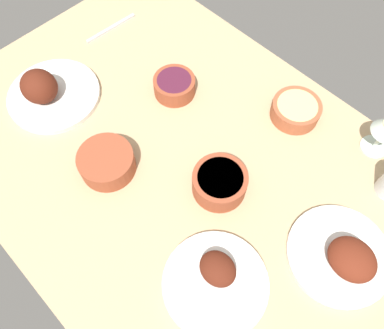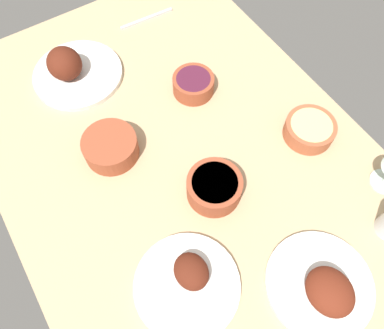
{
  "view_description": "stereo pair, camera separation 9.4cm",
  "coord_description": "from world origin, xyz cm",
  "px_view_note": "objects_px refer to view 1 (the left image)",
  "views": [
    {
      "loc": [
        31.68,
        -31.38,
        89.2
      ],
      "look_at": [
        0.0,
        0.0,
        6.0
      ],
      "focal_mm": 35.54,
      "sensor_mm": 36.0,
      "label": 1
    },
    {
      "loc": [
        37.57,
        -24.01,
        89.2
      ],
      "look_at": [
        0.0,
        0.0,
        6.0
      ],
      "focal_mm": 35.54,
      "sensor_mm": 36.0,
      "label": 2
    }
  ],
  "objects_px": {
    "plate_far_side": "(216,280)",
    "fork_loose": "(111,28)",
    "bowl_cream": "(107,162)",
    "plate_near_viewer": "(48,91)",
    "bowl_soup": "(220,182)",
    "plate_center_main": "(344,257)",
    "bowl_potatoes": "(296,110)",
    "bowl_onions": "(174,85)"
  },
  "relations": [
    {
      "from": "bowl_cream",
      "to": "bowl_onions",
      "type": "xyz_separation_m",
      "value": [
        -0.06,
        0.29,
        -0.0
      ]
    },
    {
      "from": "plate_center_main",
      "to": "fork_loose",
      "type": "relative_size",
      "value": 1.29
    },
    {
      "from": "plate_near_viewer",
      "to": "fork_loose",
      "type": "height_order",
      "value": "plate_near_viewer"
    },
    {
      "from": "plate_near_viewer",
      "to": "bowl_onions",
      "type": "bearing_deg",
      "value": 49.04
    },
    {
      "from": "plate_far_side",
      "to": "bowl_onions",
      "type": "xyz_separation_m",
      "value": [
        -0.44,
        0.3,
        0.01
      ]
    },
    {
      "from": "plate_far_side",
      "to": "bowl_potatoes",
      "type": "relative_size",
      "value": 1.76
    },
    {
      "from": "plate_far_side",
      "to": "bowl_cream",
      "type": "relative_size",
      "value": 1.66
    },
    {
      "from": "plate_near_viewer",
      "to": "bowl_potatoes",
      "type": "relative_size",
      "value": 1.95
    },
    {
      "from": "plate_center_main",
      "to": "bowl_cream",
      "type": "xyz_separation_m",
      "value": [
        -0.55,
        -0.22,
        0.01
      ]
    },
    {
      "from": "bowl_cream",
      "to": "bowl_potatoes",
      "type": "relative_size",
      "value": 1.06
    },
    {
      "from": "bowl_potatoes",
      "to": "bowl_soup",
      "type": "bearing_deg",
      "value": -88.81
    },
    {
      "from": "plate_near_viewer",
      "to": "plate_far_side",
      "type": "bearing_deg",
      "value": -2.95
    },
    {
      "from": "plate_far_side",
      "to": "plate_near_viewer",
      "type": "distance_m",
      "value": 0.67
    },
    {
      "from": "plate_near_viewer",
      "to": "bowl_cream",
      "type": "relative_size",
      "value": 1.84
    },
    {
      "from": "plate_far_side",
      "to": "plate_near_viewer",
      "type": "height_order",
      "value": "plate_near_viewer"
    },
    {
      "from": "bowl_onions",
      "to": "fork_loose",
      "type": "xyz_separation_m",
      "value": [
        -0.32,
        0.03,
        -0.02
      ]
    },
    {
      "from": "plate_near_viewer",
      "to": "fork_loose",
      "type": "xyz_separation_m",
      "value": [
        -0.09,
        0.29,
        -0.03
      ]
    },
    {
      "from": "bowl_soup",
      "to": "fork_loose",
      "type": "height_order",
      "value": "bowl_soup"
    },
    {
      "from": "plate_far_side",
      "to": "bowl_soup",
      "type": "bearing_deg",
      "value": 131.59
    },
    {
      "from": "plate_far_side",
      "to": "plate_center_main",
      "type": "bearing_deg",
      "value": 54.95
    },
    {
      "from": "bowl_soup",
      "to": "fork_loose",
      "type": "relative_size",
      "value": 0.73
    },
    {
      "from": "bowl_cream",
      "to": "bowl_soup",
      "type": "bearing_deg",
      "value": 33.66
    },
    {
      "from": "bowl_cream",
      "to": "fork_loose",
      "type": "bearing_deg",
      "value": 140.37
    },
    {
      "from": "bowl_cream",
      "to": "plate_near_viewer",
      "type": "bearing_deg",
      "value": 175.34
    },
    {
      "from": "plate_center_main",
      "to": "bowl_soup",
      "type": "distance_m",
      "value": 0.32
    },
    {
      "from": "plate_center_main",
      "to": "plate_near_viewer",
      "type": "distance_m",
      "value": 0.86
    },
    {
      "from": "plate_center_main",
      "to": "bowl_potatoes",
      "type": "height_order",
      "value": "plate_center_main"
    },
    {
      "from": "plate_far_side",
      "to": "bowl_soup",
      "type": "distance_m",
      "value": 0.22
    },
    {
      "from": "bowl_soup",
      "to": "bowl_potatoes",
      "type": "xyz_separation_m",
      "value": [
        -0.01,
        0.3,
        -0.01
      ]
    },
    {
      "from": "bowl_cream",
      "to": "bowl_onions",
      "type": "distance_m",
      "value": 0.29
    },
    {
      "from": "plate_near_viewer",
      "to": "bowl_onions",
      "type": "xyz_separation_m",
      "value": [
        0.23,
        0.26,
        -0.0
      ]
    },
    {
      "from": "plate_center_main",
      "to": "bowl_onions",
      "type": "xyz_separation_m",
      "value": [
        -0.61,
        0.06,
        0.0
      ]
    },
    {
      "from": "plate_far_side",
      "to": "fork_loose",
      "type": "xyz_separation_m",
      "value": [
        -0.77,
        0.33,
        -0.01
      ]
    },
    {
      "from": "plate_far_side",
      "to": "fork_loose",
      "type": "height_order",
      "value": "plate_far_side"
    },
    {
      "from": "bowl_soup",
      "to": "bowl_onions",
      "type": "bearing_deg",
      "value": 156.15
    },
    {
      "from": "plate_center_main",
      "to": "bowl_cream",
      "type": "height_order",
      "value": "plate_center_main"
    },
    {
      "from": "bowl_potatoes",
      "to": "plate_center_main",
      "type": "bearing_deg",
      "value": -36.69
    },
    {
      "from": "plate_near_viewer",
      "to": "bowl_soup",
      "type": "relative_size",
      "value": 1.93
    },
    {
      "from": "plate_near_viewer",
      "to": "bowl_onions",
      "type": "relative_size",
      "value": 2.2
    },
    {
      "from": "plate_center_main",
      "to": "plate_near_viewer",
      "type": "relative_size",
      "value": 0.91
    },
    {
      "from": "bowl_onions",
      "to": "plate_far_side",
      "type": "bearing_deg",
      "value": -33.89
    },
    {
      "from": "plate_center_main",
      "to": "fork_loose",
      "type": "distance_m",
      "value": 0.93
    }
  ]
}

